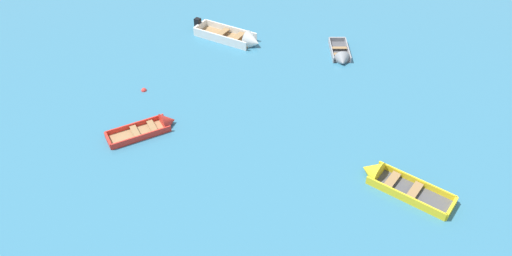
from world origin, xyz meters
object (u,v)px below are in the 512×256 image
object	(u,v)px
rowboat_grey_near_camera	(341,56)
rowboat_red_back_row_right	(157,126)
rowboat_yellow_midfield_right	(387,179)
rowboat_white_far_back	(238,38)
mooring_buoy_between_boats_right	(144,91)

from	to	relation	value
rowboat_grey_near_camera	rowboat_red_back_row_right	size ratio (longest dim) A/B	0.94
rowboat_red_back_row_right	rowboat_yellow_midfield_right	size ratio (longest dim) A/B	0.77
rowboat_yellow_midfield_right	rowboat_white_far_back	size ratio (longest dim) A/B	0.88
mooring_buoy_between_boats_right	rowboat_red_back_row_right	bearing A→B (deg)	-55.82
rowboat_red_back_row_right	mooring_buoy_between_boats_right	world-z (taller)	rowboat_red_back_row_right
rowboat_red_back_row_right	rowboat_white_far_back	bearing A→B (deg)	79.82
rowboat_yellow_midfield_right	mooring_buoy_between_boats_right	size ratio (longest dim) A/B	13.73
rowboat_red_back_row_right	rowboat_yellow_midfield_right	distance (m)	11.03
rowboat_grey_near_camera	rowboat_yellow_midfield_right	bearing A→B (deg)	-72.92
rowboat_red_back_row_right	mooring_buoy_between_boats_right	size ratio (longest dim) A/B	10.57
rowboat_red_back_row_right	mooring_buoy_between_boats_right	xyz separation A→B (m)	(-1.91, 2.81, -0.15)
rowboat_grey_near_camera	rowboat_yellow_midfield_right	xyz separation A→B (m)	(2.96, -9.64, 0.02)
rowboat_grey_near_camera	rowboat_red_back_row_right	bearing A→B (deg)	-133.13
rowboat_grey_near_camera	rowboat_white_far_back	size ratio (longest dim) A/B	0.64
rowboat_grey_near_camera	rowboat_red_back_row_right	distance (m)	11.73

